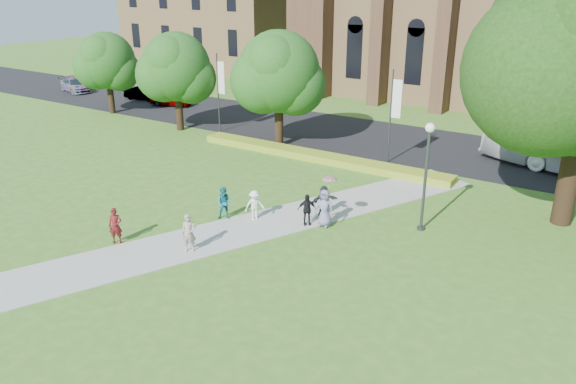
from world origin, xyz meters
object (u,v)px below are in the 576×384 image
Objects in this scene: streetlamp at (427,164)px; pedestrian_0 at (115,226)px; car_0 at (171,98)px; car_2 at (75,85)px; car_1 at (143,93)px.

pedestrian_0 is (-11.09, -8.89, -2.43)m from streetlamp.
car_0 is 2.39× the size of pedestrian_0.
car_0 is (-29.16, 13.43, -2.60)m from streetlamp.
streetlamp is at bearing -90.33° from car_2.
streetlamp reaches higher than car_2.
car_0 is 4.16m from car_1.
streetlamp is 32.21m from car_0.
streetlamp is 44.29m from car_2.
car_2 is at bearing 75.74° from car_0.
pedestrian_0 is (22.21, -22.78, 0.23)m from car_1.
car_2 is at bearing 86.08° from car_1.
streetlamp is at bearing -131.17° from car_0.
streetlamp is 36.17m from car_1.
pedestrian_0 reaches higher than car_0.
pedestrian_0 is at bearing -157.44° from car_0.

